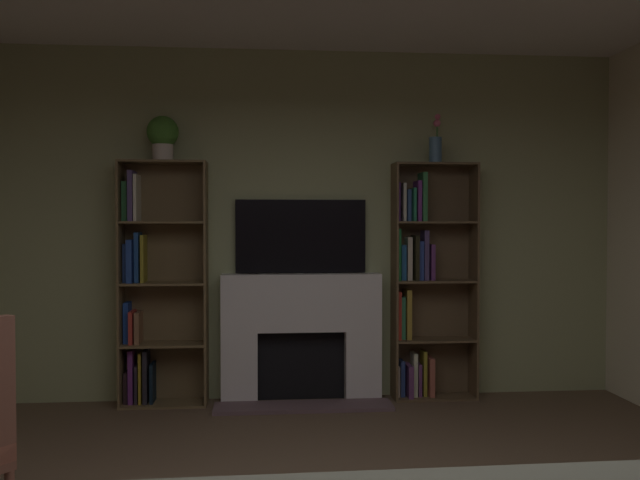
% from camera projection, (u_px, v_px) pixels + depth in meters
% --- Properties ---
extents(wall_back_accent, '(5.46, 0.06, 2.89)m').
position_uv_depth(wall_back_accent, '(300.00, 225.00, 5.66)').
color(wall_back_accent, '#9FA878').
rests_on(wall_back_accent, ground_plane).
extents(fireplace, '(1.40, 0.51, 1.04)m').
position_uv_depth(fireplace, '(301.00, 334.00, 5.54)').
color(fireplace, white).
rests_on(fireplace, ground_plane).
extents(tv, '(1.08, 0.06, 0.60)m').
position_uv_depth(tv, '(301.00, 236.00, 5.60)').
color(tv, black).
rests_on(tv, fireplace).
extents(bookshelf_left, '(0.69, 0.28, 1.95)m').
position_uv_depth(bookshelf_left, '(154.00, 288.00, 5.43)').
color(bookshelf_left, brown).
rests_on(bookshelf_left, ground_plane).
extents(bookshelf_right, '(0.69, 0.26, 1.95)m').
position_uv_depth(bookshelf_right, '(424.00, 283.00, 5.64)').
color(bookshelf_right, brown).
rests_on(bookshelf_right, ground_plane).
extents(potted_plant, '(0.25, 0.25, 0.36)m').
position_uv_depth(potted_plant, '(163.00, 136.00, 5.36)').
color(potted_plant, beige).
rests_on(potted_plant, bookshelf_left).
extents(vase_with_flowers, '(0.10, 0.10, 0.40)m').
position_uv_depth(vase_with_flowers, '(436.00, 145.00, 5.56)').
color(vase_with_flowers, teal).
rests_on(vase_with_flowers, bookshelf_right).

